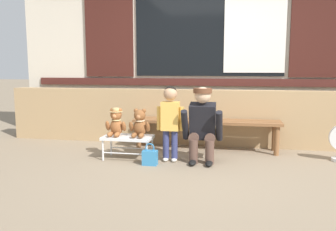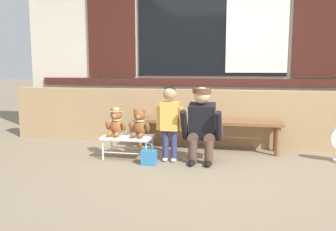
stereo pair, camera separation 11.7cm
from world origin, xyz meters
The scene contains 10 objects.
ground_plane centered at (0.00, 0.00, 0.00)m, with size 60.00×60.00×0.00m, color #84725B.
brick_low_wall centered at (0.00, 1.43, 0.42)m, with size 6.37×0.25×0.85m, color tan.
shop_facade centered at (0.00, 1.94, 1.88)m, with size 6.50×0.26×3.76m.
wooden_bench_long centered at (0.05, 1.06, 0.37)m, with size 2.10×0.40×0.44m.
small_display_bench centered at (-0.91, 0.37, 0.27)m, with size 0.64×0.36×0.30m.
teddy_bear_with_hat centered at (-1.07, 0.37, 0.47)m, with size 0.28×0.27×0.36m.
teddy_bear_plain centered at (-0.75, 0.37, 0.46)m, with size 0.28×0.26×0.36m.
child_standing centered at (-0.34, 0.36, 0.59)m, with size 0.35×0.18×0.96m.
adult_crouching centered at (0.07, 0.39, 0.48)m, with size 0.50×0.49×0.95m.
handbag_on_ground centered at (-0.55, 0.13, 0.10)m, with size 0.18×0.11×0.27m.
Camera 1 is at (0.45, -3.83, 1.17)m, focal length 36.67 mm.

